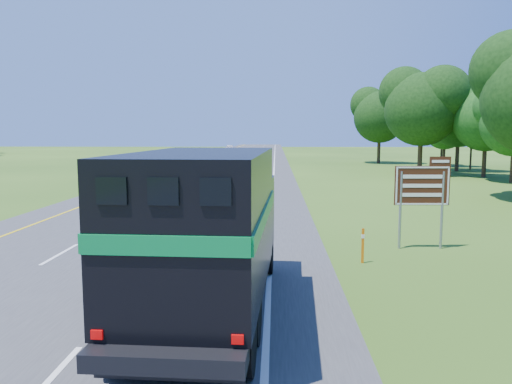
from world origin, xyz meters
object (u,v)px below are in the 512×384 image
(far_car, at_px, (230,149))
(horse_truck, at_px, (209,228))
(white_suv, at_px, (199,161))
(exit_sign, at_px, (423,189))

(far_car, bearing_deg, horse_truck, -88.52)
(white_suv, height_order, exit_sign, exit_sign)
(horse_truck, distance_m, white_suv, 48.16)
(exit_sign, bearing_deg, horse_truck, -136.26)
(horse_truck, relative_size, exit_sign, 2.56)
(horse_truck, bearing_deg, white_suv, 101.51)
(horse_truck, xyz_separation_m, exit_sign, (6.90, 7.03, 0.13))
(white_suv, height_order, far_car, far_car)
(white_suv, xyz_separation_m, far_car, (-0.65, 47.28, 0.02))
(far_car, bearing_deg, exit_sign, -83.70)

